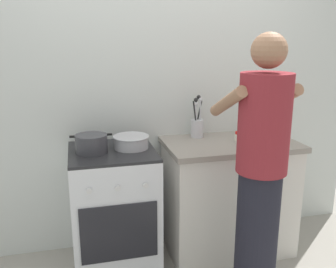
{
  "coord_description": "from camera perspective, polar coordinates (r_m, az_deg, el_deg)",
  "views": [
    {
      "loc": [
        -0.57,
        -2.34,
        1.67
      ],
      "look_at": [
        0.05,
        0.12,
        1.0
      ],
      "focal_mm": 39.3,
      "sensor_mm": 36.0,
      "label": 1
    }
  ],
  "objects": [
    {
      "name": "mixing_bowl",
      "position": [
        2.64,
        -5.74,
        -1.13
      ],
      "size": [
        0.26,
        0.26,
        0.09
      ],
      "color": "#B7B7BC",
      "rests_on": "stove_range"
    },
    {
      "name": "pot",
      "position": [
        2.57,
        -11.8,
        -1.48
      ],
      "size": [
        0.29,
        0.22,
        0.13
      ],
      "color": "#38383D",
      "rests_on": "stove_range"
    },
    {
      "name": "utensil_crock",
      "position": [
        2.92,
        4.55,
        1.34
      ],
      "size": [
        0.1,
        0.1,
        0.33
      ],
      "color": "silver",
      "rests_on": "countertop"
    },
    {
      "name": "person",
      "position": [
        2.27,
        14.09,
        -6.54
      ],
      "size": [
        0.41,
        0.5,
        1.7
      ],
      "color": "black",
      "rests_on": "ground"
    },
    {
      "name": "oil_bottle",
      "position": [
        2.84,
        14.96,
        0.91
      ],
      "size": [
        0.06,
        0.06,
        0.27
      ],
      "color": "gold",
      "rests_on": "countertop"
    },
    {
      "name": "back_wall",
      "position": [
        2.98,
        1.02,
        6.65
      ],
      "size": [
        3.2,
        0.1,
        2.5
      ],
      "color": "silver",
      "rests_on": "ground"
    },
    {
      "name": "stove_range",
      "position": [
        2.78,
        -8.32,
        -11.4
      ],
      "size": [
        0.6,
        0.62,
        0.9
      ],
      "color": "silver",
      "rests_on": "ground"
    },
    {
      "name": "countertop",
      "position": [
        2.99,
        9.31,
        -9.45
      ],
      "size": [
        1.0,
        0.6,
        0.9
      ],
      "color": "silver",
      "rests_on": "ground"
    },
    {
      "name": "spice_bottle",
      "position": [
        2.83,
        10.76,
        -0.46
      ],
      "size": [
        0.04,
        0.04,
        0.08
      ],
      "color": "silver",
      "rests_on": "countertop"
    },
    {
      "name": "ground",
      "position": [
        2.93,
        -0.4,
        -19.93
      ],
      "size": [
        6.0,
        6.0,
        0.0
      ],
      "primitive_type": "plane",
      "color": "gray"
    }
  ]
}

